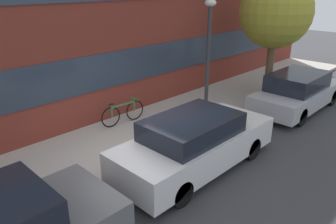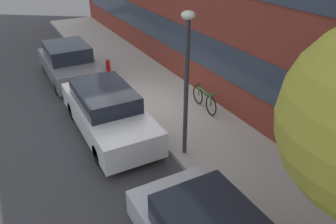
{
  "view_description": "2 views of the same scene",
  "coord_description": "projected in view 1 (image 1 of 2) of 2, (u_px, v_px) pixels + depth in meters",
  "views": [
    {
      "loc": [
        -4.7,
        -5.48,
        4.24
      ],
      "look_at": [
        1.08,
        0.2,
        1.04
      ],
      "focal_mm": 35.0,
      "sensor_mm": 36.0,
      "label": 1
    },
    {
      "loc": [
        8.96,
        -3.46,
        5.3
      ],
      "look_at": [
        1.65,
        0.47,
        0.72
      ],
      "focal_mm": 35.0,
      "sensor_mm": 36.0,
      "label": 2
    }
  ],
  "objects": [
    {
      "name": "ground_plane",
      "position": [
        144.0,
        163.0,
        8.25
      ],
      "size": [
        56.0,
        56.0,
        0.0
      ],
      "primitive_type": "plane",
      "color": "#38383A"
    },
    {
      "name": "bicycle",
      "position": [
        123.0,
        112.0,
        10.17
      ],
      "size": [
        1.54,
        0.44,
        0.75
      ],
      "rotation": [
        0.0,
        0.0,
        -0.09
      ],
      "color": "black",
      "rests_on": "sidewalk_strip"
    },
    {
      "name": "lamp_post",
      "position": [
        208.0,
        48.0,
        9.45
      ],
      "size": [
        0.32,
        0.32,
        3.71
      ],
      "color": "#2D2D30",
      "rests_on": "sidewalk_strip"
    },
    {
      "name": "parked_car_silver",
      "position": [
        298.0,
        92.0,
        11.52
      ],
      "size": [
        4.27,
        1.66,
        1.36
      ],
      "color": "#B2B5BA",
      "rests_on": "ground_plane"
    },
    {
      "name": "street_tree",
      "position": [
        276.0,
        12.0,
        12.23
      ],
      "size": [
        2.73,
        2.73,
        4.48
      ],
      "color": "brown",
      "rests_on": "sidewalk_strip"
    },
    {
      "name": "sidewalk_strip",
      "position": [
        110.0,
        144.0,
        9.13
      ],
      "size": [
        28.0,
        2.78,
        0.12
      ],
      "color": "#A8A399",
      "rests_on": "ground_plane"
    },
    {
      "name": "parked_car_white",
      "position": [
        195.0,
        143.0,
        7.8
      ],
      "size": [
        4.35,
        1.67,
        1.39
      ],
      "color": "silver",
      "rests_on": "ground_plane"
    }
  ]
}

